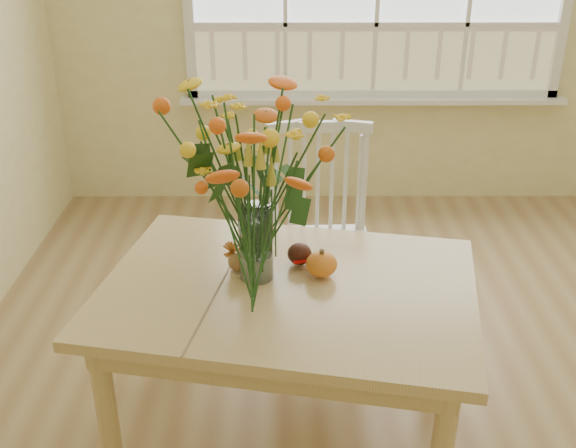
{
  "coord_description": "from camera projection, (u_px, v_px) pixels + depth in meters",
  "views": [
    {
      "loc": [
        -0.55,
        -1.96,
        1.86
      ],
      "look_at": [
        -0.54,
        0.01,
        0.89
      ],
      "focal_mm": 42.0,
      "sensor_mm": 36.0,
      "label": 1
    }
  ],
  "objects": [
    {
      "name": "windsor_chair",
      "position": [
        319.0,
        227.0,
        2.96
      ],
      "size": [
        0.47,
        0.45,
        0.97
      ],
      "rotation": [
        0.0,
        0.0,
        0.04
      ],
      "color": "white",
      "rests_on": "floor"
    },
    {
      "name": "floor",
      "position": [
        429.0,
        434.0,
        2.59
      ],
      "size": [
        4.0,
        4.5,
        0.01
      ],
      "primitive_type": "cube",
      "color": "#9B764B",
      "rests_on": "ground"
    },
    {
      "name": "dining_table",
      "position": [
        288.0,
        307.0,
        2.32
      ],
      "size": [
        1.4,
        1.12,
        0.67
      ],
      "rotation": [
        0.0,
        0.0,
        -0.19
      ],
      "color": "tan",
      "rests_on": "floor"
    },
    {
      "name": "dark_gourd",
      "position": [
        300.0,
        255.0,
        2.39
      ],
      "size": [
        0.13,
        0.09,
        0.08
      ],
      "color": "#38160F",
      "rests_on": "dining_table"
    },
    {
      "name": "turkey_figurine",
      "position": [
        239.0,
        263.0,
        2.33
      ],
      "size": [
        0.1,
        0.09,
        0.11
      ],
      "rotation": [
        0.0,
        0.0,
        -0.35
      ],
      "color": "#CCB78C",
      "rests_on": "dining_table"
    },
    {
      "name": "pumpkin",
      "position": [
        321.0,
        265.0,
        2.31
      ],
      "size": [
        0.11,
        0.11,
        0.09
      ],
      "primitive_type": "ellipsoid",
      "color": "#CB5B17",
      "rests_on": "dining_table"
    },
    {
      "name": "flower_vase",
      "position": [
        254.0,
        171.0,
        2.15
      ],
      "size": [
        0.55,
        0.55,
        0.66
      ],
      "color": "white",
      "rests_on": "dining_table"
    }
  ]
}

